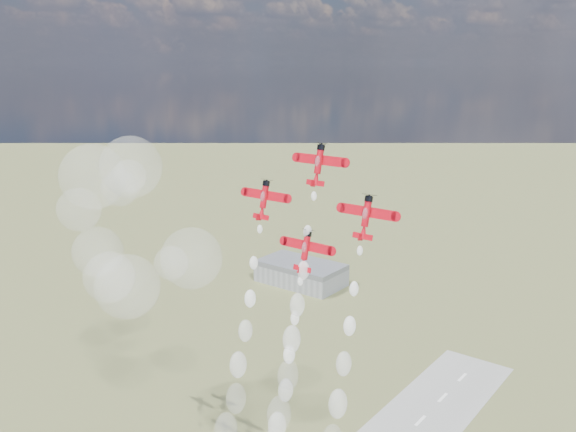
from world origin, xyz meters
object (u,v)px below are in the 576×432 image
(plane_lead, at_px, (319,164))
(plane_right, at_px, (366,216))
(hangar, at_px, (301,273))
(plane_left, at_px, (264,199))
(plane_slot, at_px, (305,250))

(plane_lead, height_order, plane_right, plane_lead)
(hangar, xyz_separation_m, plane_right, (146.67, -181.48, 93.57))
(plane_lead, xyz_separation_m, plane_right, (12.29, -2.12, -8.33))
(hangar, bearing_deg, plane_lead, -53.16)
(hangar, distance_m, plane_lead, 246.20)
(plane_lead, height_order, plane_left, plane_lead)
(hangar, distance_m, plane_slot, 242.97)
(plane_left, bearing_deg, plane_right, 0.00)
(plane_lead, relative_size, plane_left, 1.00)
(plane_right, distance_m, plane_slot, 15.00)
(hangar, distance_m, plane_right, 251.40)
(plane_lead, distance_m, plane_slot, 17.20)
(plane_slot, bearing_deg, plane_left, 170.21)
(hangar, distance_m, plane_left, 237.90)
(plane_right, bearing_deg, hangar, 128.95)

